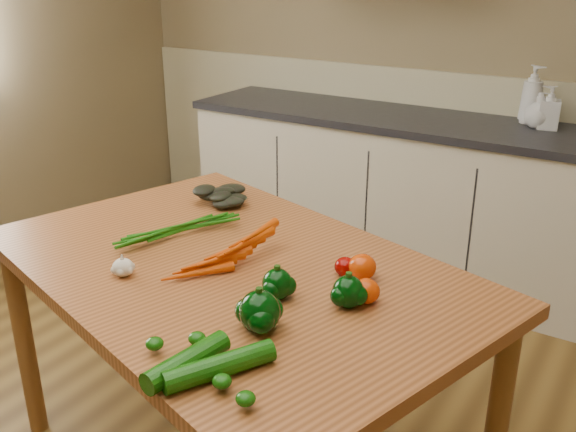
% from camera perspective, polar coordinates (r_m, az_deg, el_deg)
% --- Properties ---
extents(room, '(4.04, 5.04, 2.64)m').
position_cam_1_polar(room, '(1.77, -14.20, 7.38)').
color(room, brown).
rests_on(room, ground).
extents(counter_run, '(2.84, 0.64, 1.14)m').
position_cam_1_polar(counter_run, '(3.57, 13.26, 1.32)').
color(counter_run, beige).
rests_on(counter_run, ground).
extents(table, '(1.75, 1.38, 0.82)m').
position_cam_1_polar(table, '(1.99, -5.09, -6.56)').
color(table, '#A55C30').
rests_on(table, ground).
extents(soap_bottle_a, '(0.15, 0.14, 0.29)m').
position_cam_1_polar(soap_bottle_a, '(3.49, 20.87, 10.06)').
color(soap_bottle_a, silver).
rests_on(soap_bottle_a, counter_run).
extents(soap_bottle_b, '(0.11, 0.11, 0.21)m').
position_cam_1_polar(soap_bottle_b, '(3.41, 22.25, 8.91)').
color(soap_bottle_b, silver).
rests_on(soap_bottle_b, counter_run).
extents(soap_bottle_c, '(0.14, 0.14, 0.17)m').
position_cam_1_polar(soap_bottle_c, '(3.42, 21.42, 8.74)').
color(soap_bottle_c, silver).
rests_on(soap_bottle_c, counter_run).
extents(carrot_bunch, '(0.33, 0.29, 0.08)m').
position_cam_1_polar(carrot_bunch, '(1.99, -6.53, -2.48)').
color(carrot_bunch, '#DC4A05').
rests_on(carrot_bunch, table).
extents(leafy_greens, '(0.22, 0.20, 0.11)m').
position_cam_1_polar(leafy_greens, '(2.38, -5.52, 2.11)').
color(leafy_greens, black).
rests_on(leafy_greens, table).
extents(garlic_bulb, '(0.06, 0.06, 0.05)m').
position_cam_1_polar(garlic_bulb, '(1.91, -14.47, -4.44)').
color(garlic_bulb, white).
rests_on(garlic_bulb, table).
extents(pepper_a, '(0.08, 0.08, 0.08)m').
position_cam_1_polar(pepper_a, '(1.73, -0.95, -6.07)').
color(pepper_a, black).
rests_on(pepper_a, table).
extents(pepper_b, '(0.09, 0.09, 0.09)m').
position_cam_1_polar(pepper_b, '(1.70, 5.38, -6.72)').
color(pepper_b, black).
rests_on(pepper_b, table).
extents(pepper_c, '(0.10, 0.10, 0.10)m').
position_cam_1_polar(pepper_c, '(1.58, -2.53, -8.49)').
color(pepper_c, black).
rests_on(pepper_c, table).
extents(tomato_a, '(0.06, 0.06, 0.06)m').
position_cam_1_polar(tomato_a, '(1.86, 5.10, -4.51)').
color(tomato_a, '#7F0502').
rests_on(tomato_a, table).
extents(tomato_b, '(0.08, 0.08, 0.07)m').
position_cam_1_polar(tomato_b, '(1.84, 6.61, -4.51)').
color(tomato_b, '#D43905').
rests_on(tomato_b, table).
extents(tomato_c, '(0.07, 0.07, 0.07)m').
position_cam_1_polar(tomato_c, '(1.72, 6.97, -6.64)').
color(tomato_c, '#D43905').
rests_on(tomato_c, table).
extents(zucchini_a, '(0.17, 0.25, 0.05)m').
position_cam_1_polar(zucchini_a, '(1.44, -6.11, -13.13)').
color(zucchini_a, '#0D4807').
rests_on(zucchini_a, table).
extents(zucchini_b, '(0.08, 0.23, 0.05)m').
position_cam_1_polar(zucchini_b, '(1.47, -9.00, -12.66)').
color(zucchini_b, '#0D4807').
rests_on(zucchini_b, table).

